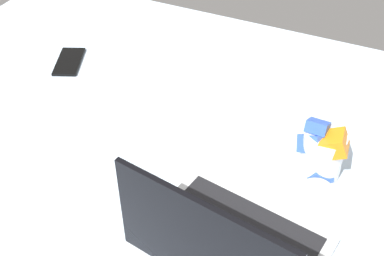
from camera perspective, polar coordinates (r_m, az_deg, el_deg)
bed_mattress at (r=117.58cm, az=-1.30°, el=-7.81°), size 180.00×140.00×18.00cm
laptop at (r=92.61cm, az=3.78°, el=-13.00°), size 36.35×28.14×23.00cm
snack_cup at (r=109.34cm, az=14.65°, el=-2.72°), size 11.10×9.88×14.18cm
cell_phone at (r=148.72cm, az=-13.84°, el=7.37°), size 11.79×15.55×0.80cm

